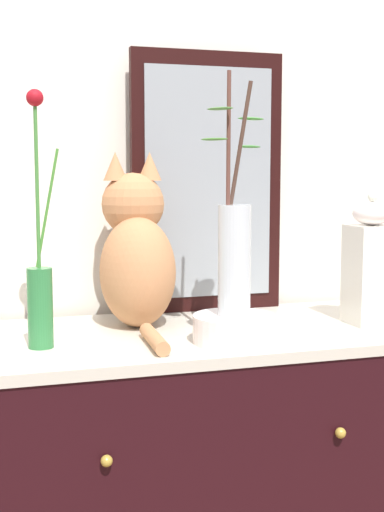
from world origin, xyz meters
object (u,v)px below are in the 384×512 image
object	(u,v)px
vase_glass_clear	(234,250)
cat_sitting	(137,252)
mirror_leaning	(207,183)
vase_slim_green	(40,286)
jar_lidded_porcelain	(371,265)
sideboard	(192,499)
bowl_porcelain	(234,329)

from	to	relation	value
vase_glass_clear	cat_sitting	bearing A→B (deg)	125.13
mirror_leaning	vase_slim_green	distance (m)	0.60
cat_sitting	vase_glass_clear	size ratio (longest dim) A/B	0.83
mirror_leaning	vase_glass_clear	xyz separation A→B (m)	(-0.06, -0.37, -0.14)
vase_slim_green	jar_lidded_porcelain	size ratio (longest dim) A/B	1.67
cat_sitting	vase_glass_clear	bearing A→B (deg)	-54.87
sideboard	jar_lidded_porcelain	size ratio (longest dim) A/B	3.55
sideboard	jar_lidded_porcelain	world-z (taller)	jar_lidded_porcelain
sideboard	vase_glass_clear	world-z (taller)	vase_glass_clear
vase_glass_clear	jar_lidded_porcelain	distance (m)	0.41
bowl_porcelain	cat_sitting	bearing A→B (deg)	124.95
cat_sitting	vase_slim_green	size ratio (longest dim) A/B	0.81
bowl_porcelain	vase_slim_green	bearing A→B (deg)	169.33
sideboard	vase_slim_green	xyz separation A→B (m)	(-0.36, -0.06, 0.56)
cat_sitting	jar_lidded_porcelain	bearing A→B (deg)	-15.00
cat_sitting	bowl_porcelain	distance (m)	0.33
vase_glass_clear	jar_lidded_porcelain	bearing A→B (deg)	12.42
vase_glass_clear	bowl_porcelain	bearing A→B (deg)	-95.80
bowl_porcelain	jar_lidded_porcelain	bearing A→B (deg)	12.60
sideboard	vase_glass_clear	xyz separation A→B (m)	(0.06, -0.14, 0.63)
sideboard	mirror_leaning	bearing A→B (deg)	63.78
jar_lidded_porcelain	vase_glass_clear	bearing A→B (deg)	-167.58
bowl_porcelain	vase_glass_clear	bearing A→B (deg)	84.20
sideboard	mirror_leaning	size ratio (longest dim) A/B	1.68
mirror_leaning	vase_glass_clear	size ratio (longest dim) A/B	1.30
mirror_leaning	cat_sitting	distance (m)	0.31
sideboard	bowl_porcelain	xyz separation A→B (m)	(0.06, -0.14, 0.45)
mirror_leaning	jar_lidded_porcelain	xyz separation A→B (m)	(0.33, -0.28, -0.20)
mirror_leaning	vase_slim_green	xyz separation A→B (m)	(-0.47, -0.29, -0.21)
bowl_porcelain	vase_glass_clear	distance (m)	0.17
mirror_leaning	jar_lidded_porcelain	distance (m)	0.48
cat_sitting	vase_slim_green	bearing A→B (deg)	-147.21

